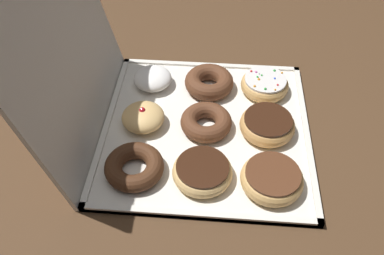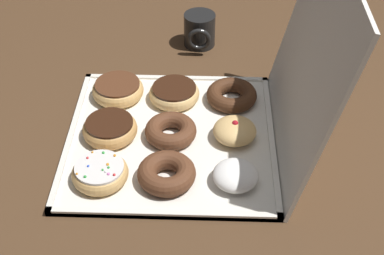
% 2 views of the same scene
% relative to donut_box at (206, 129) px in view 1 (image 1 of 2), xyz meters
% --- Properties ---
extents(ground_plane, '(3.00, 3.00, 0.00)m').
position_rel_donut_box_xyz_m(ground_plane, '(0.00, 0.00, -0.01)').
color(ground_plane, '#4C331E').
extents(donut_box, '(0.44, 0.44, 0.01)m').
position_rel_donut_box_xyz_m(donut_box, '(0.00, 0.00, 0.00)').
color(donut_box, silver).
rests_on(donut_box, ground).
extents(box_lid_open, '(0.44, 0.09, 0.40)m').
position_rel_donut_box_xyz_m(box_lid_open, '(0.00, 0.27, 0.19)').
color(box_lid_open, silver).
rests_on(box_lid_open, ground).
extents(chocolate_frosted_donut_0, '(0.12, 0.12, 0.04)m').
position_rel_donut_box_xyz_m(chocolate_frosted_donut_0, '(-0.14, -0.13, 0.02)').
color(chocolate_frosted_donut_0, tan).
rests_on(chocolate_frosted_donut_0, donut_box).
extents(chocolate_frosted_donut_1, '(0.12, 0.12, 0.04)m').
position_rel_donut_box_xyz_m(chocolate_frosted_donut_1, '(0.00, -0.13, 0.02)').
color(chocolate_frosted_donut_1, tan).
rests_on(chocolate_frosted_donut_1, donut_box).
extents(sprinkle_donut_2, '(0.11, 0.11, 0.04)m').
position_rel_donut_box_xyz_m(sprinkle_donut_2, '(0.13, -0.13, 0.02)').
color(sprinkle_donut_2, tan).
rests_on(sprinkle_donut_2, donut_box).
extents(chocolate_frosted_donut_3, '(0.12, 0.12, 0.04)m').
position_rel_donut_box_xyz_m(chocolate_frosted_donut_3, '(-0.13, 0.00, 0.02)').
color(chocolate_frosted_donut_3, '#E5B770').
rests_on(chocolate_frosted_donut_3, donut_box).
extents(chocolate_cake_ring_donut_4, '(0.11, 0.11, 0.04)m').
position_rel_donut_box_xyz_m(chocolate_cake_ring_donut_4, '(0.00, -0.00, 0.02)').
color(chocolate_cake_ring_donut_4, '#59331E').
rests_on(chocolate_cake_ring_donut_4, donut_box).
extents(chocolate_cake_ring_donut_5, '(0.11, 0.11, 0.04)m').
position_rel_donut_box_xyz_m(chocolate_cake_ring_donut_5, '(0.13, -0.00, 0.02)').
color(chocolate_cake_ring_donut_5, '#59331E').
rests_on(chocolate_cake_ring_donut_5, donut_box).
extents(chocolate_cake_ring_donut_6, '(0.12, 0.12, 0.03)m').
position_rel_donut_box_xyz_m(chocolate_cake_ring_donut_6, '(-0.13, 0.13, 0.02)').
color(chocolate_cake_ring_donut_6, '#472816').
rests_on(chocolate_cake_ring_donut_6, donut_box).
extents(jelly_filled_donut_7, '(0.09, 0.09, 0.05)m').
position_rel_donut_box_xyz_m(jelly_filled_donut_7, '(-0.00, 0.13, 0.03)').
color(jelly_filled_donut_7, '#E5B770').
rests_on(jelly_filled_donut_7, donut_box).
extents(powdered_filled_donut_8, '(0.09, 0.09, 0.04)m').
position_rel_donut_box_xyz_m(powdered_filled_donut_8, '(0.13, 0.13, 0.02)').
color(powdered_filled_donut_8, white).
rests_on(powdered_filled_donut_8, donut_box).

